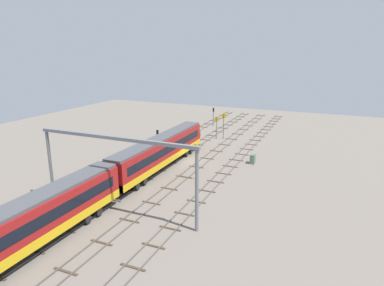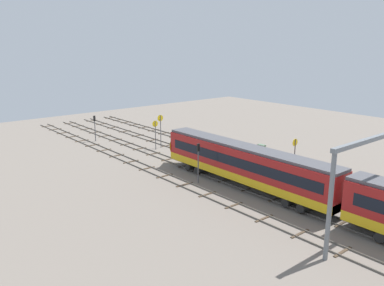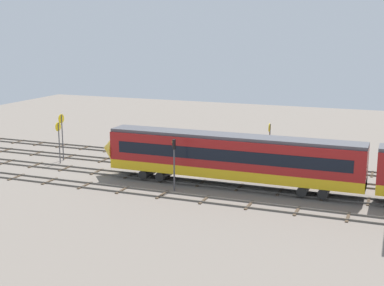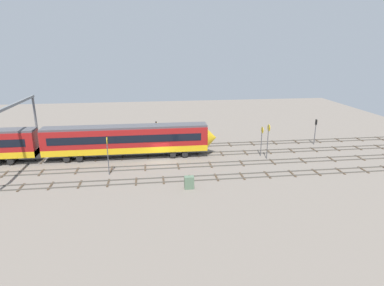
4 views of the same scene
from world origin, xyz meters
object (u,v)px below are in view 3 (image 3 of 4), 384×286
train (365,171)px  speed_sign_far_trackside (269,141)px  speed_sign_near_foreground (59,136)px  relay_cabinet (199,146)px  signal_light_trackside_departure (174,157)px  speed_sign_mid_trackside (62,130)px

train → speed_sign_far_trackside: speed_sign_far_trackside is taller
speed_sign_near_foreground → relay_cabinet: 16.39m
signal_light_trackside_departure → speed_sign_mid_trackside: bearing=-20.6°
speed_sign_mid_trackside → signal_light_trackside_departure: (-16.24, 6.12, -0.38)m
speed_sign_far_trackside → signal_light_trackside_departure: (6.52, 9.58, -0.19)m
speed_sign_mid_trackside → speed_sign_far_trackside: size_ratio=1.03×
speed_sign_near_foreground → speed_sign_mid_trackside: (0.49, -1.33, 0.45)m
train → signal_light_trackside_departure: train is taller
train → relay_cabinet: (19.67, -12.25, -1.90)m
speed_sign_mid_trackside → speed_sign_far_trackside: (-22.76, -3.46, -0.19)m
speed_sign_near_foreground → signal_light_trackside_departure: size_ratio=0.96×
speed_sign_near_foreground → signal_light_trackside_departure: 16.47m
train → speed_sign_near_foreground: (32.05, -1.76, 0.39)m
signal_light_trackside_departure → relay_cabinet: size_ratio=3.14×
speed_sign_mid_trackside → signal_light_trackside_departure: bearing=159.4°
speed_sign_mid_trackside → relay_cabinet: bearing=-144.6°
speed_sign_far_trackside → signal_light_trackside_departure: bearing=55.8°
speed_sign_far_trackside → signal_light_trackside_departure: speed_sign_far_trackside is taller
speed_sign_near_foreground → signal_light_trackside_departure: signal_light_trackside_departure is taller
speed_sign_near_foreground → train: bearing=176.9°
speed_sign_mid_trackside → speed_sign_far_trackside: bearing=-171.4°
signal_light_trackside_departure → speed_sign_near_foreground: bearing=-16.9°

